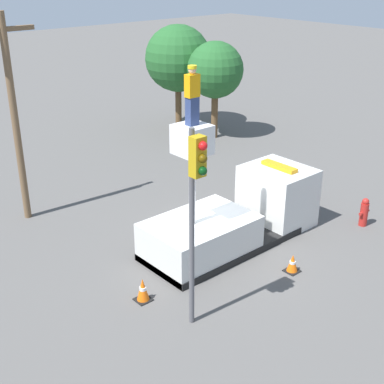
% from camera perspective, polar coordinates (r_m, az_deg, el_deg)
% --- Properties ---
extents(ground_plane, '(120.00, 120.00, 0.00)m').
position_cam_1_polar(ground_plane, '(18.59, 3.19, -5.79)').
color(ground_plane, '#565451').
extents(bucket_truck, '(6.64, 2.45, 4.61)m').
position_cam_1_polar(bucket_truck, '(18.57, 4.68, -2.73)').
color(bucket_truck, black).
rests_on(bucket_truck, ground).
extents(worker, '(0.40, 0.26, 1.75)m').
position_cam_1_polar(worker, '(15.70, 0.03, 10.24)').
color(worker, navy).
rests_on(worker, bucket_truck).
extents(traffic_light_pole, '(0.34, 0.57, 5.51)m').
position_cam_1_polar(traffic_light_pole, '(12.98, 0.37, -0.13)').
color(traffic_light_pole, '#515156').
rests_on(traffic_light_pole, ground).
extents(fire_hydrant, '(0.54, 0.30, 1.10)m').
position_cam_1_polar(fire_hydrant, '(20.71, 17.88, -2.07)').
color(fire_hydrant, '#B2231E').
rests_on(fire_hydrant, ground).
extents(traffic_cone_rear, '(0.46, 0.46, 0.72)m').
position_cam_1_polar(traffic_cone_rear, '(15.75, -5.27, -10.38)').
color(traffic_cone_rear, black).
rests_on(traffic_cone_rear, ground).
extents(traffic_cone_curbside, '(0.45, 0.45, 0.60)m').
position_cam_1_polar(traffic_cone_curbside, '(17.32, 10.67, -7.51)').
color(traffic_cone_curbside, black).
rests_on(traffic_cone_curbside, ground).
extents(tree_left_bg, '(3.70, 3.70, 5.84)m').
position_cam_1_polar(tree_left_bg, '(30.78, -1.51, 14.04)').
color(tree_left_bg, brown).
rests_on(tree_left_bg, ground).
extents(tree_right_bg, '(3.00, 3.00, 5.22)m').
position_cam_1_polar(tree_right_bg, '(28.97, 2.50, 12.84)').
color(tree_right_bg, brown).
rests_on(tree_right_bg, ground).
extents(utility_pole, '(2.20, 0.26, 7.56)m').
position_cam_1_polar(utility_pole, '(20.14, -18.45, 7.98)').
color(utility_pole, brown).
rests_on(utility_pole, ground).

